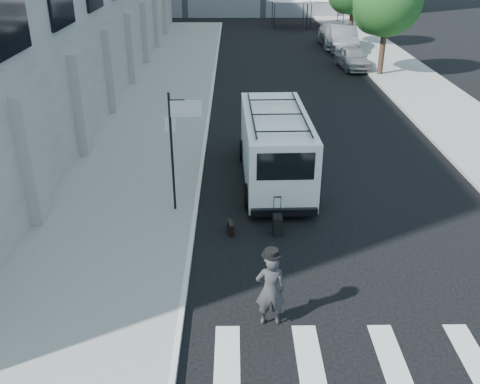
{
  "coord_description": "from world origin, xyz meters",
  "views": [
    {
      "loc": [
        -0.83,
        -10.81,
        7.47
      ],
      "look_at": [
        -0.7,
        1.93,
        1.3
      ],
      "focal_mm": 40.0,
      "sensor_mm": 36.0,
      "label": 1
    }
  ],
  "objects_px": {
    "parked_car_a": "(353,58)",
    "cargo_van": "(275,146)",
    "parked_car_b": "(343,38)",
    "parked_car_c": "(335,36)",
    "suitcase": "(277,225)",
    "briefcase": "(231,228)",
    "businessman": "(270,290)"
  },
  "relations": [
    {
      "from": "parked_car_a",
      "to": "cargo_van",
      "type": "bearing_deg",
      "value": -115.1
    },
    {
      "from": "parked_car_a",
      "to": "parked_car_c",
      "type": "xyz_separation_m",
      "value": [
        0.14,
        7.26,
        0.09
      ]
    },
    {
      "from": "parked_car_b",
      "to": "parked_car_c",
      "type": "xyz_separation_m",
      "value": [
        -0.27,
        1.68,
        -0.09
      ]
    },
    {
      "from": "briefcase",
      "to": "parked_car_c",
      "type": "relative_size",
      "value": 0.08
    },
    {
      "from": "cargo_van",
      "to": "parked_car_c",
      "type": "xyz_separation_m",
      "value": [
        6.04,
        23.61,
        -0.44
      ]
    },
    {
      "from": "suitcase",
      "to": "parked_car_a",
      "type": "bearing_deg",
      "value": 71.06
    },
    {
      "from": "briefcase",
      "to": "parked_car_c",
      "type": "distance_m",
      "value": 28.23
    },
    {
      "from": "cargo_van",
      "to": "parked_car_a",
      "type": "height_order",
      "value": "cargo_van"
    },
    {
      "from": "parked_car_a",
      "to": "suitcase",
      "type": "bearing_deg",
      "value": -112.12
    },
    {
      "from": "parked_car_a",
      "to": "businessman",
      "type": "bearing_deg",
      "value": -110.56
    },
    {
      "from": "cargo_van",
      "to": "parked_car_b",
      "type": "xyz_separation_m",
      "value": [
        6.31,
        21.93,
        -0.35
      ]
    },
    {
      "from": "suitcase",
      "to": "parked_car_b",
      "type": "relative_size",
      "value": 0.21
    },
    {
      "from": "suitcase",
      "to": "briefcase",
      "type": "bearing_deg",
      "value": 176.23
    },
    {
      "from": "parked_car_c",
      "to": "businessman",
      "type": "bearing_deg",
      "value": -102.54
    },
    {
      "from": "suitcase",
      "to": "parked_car_c",
      "type": "distance_m",
      "value": 27.95
    },
    {
      "from": "businessman",
      "to": "parked_car_b",
      "type": "xyz_separation_m",
      "value": [
        6.91,
        29.32,
        -0.0
      ]
    },
    {
      "from": "parked_car_b",
      "to": "cargo_van",
      "type": "bearing_deg",
      "value": -101.09
    },
    {
      "from": "parked_car_b",
      "to": "parked_car_c",
      "type": "relative_size",
      "value": 0.99
    },
    {
      "from": "suitcase",
      "to": "cargo_van",
      "type": "bearing_deg",
      "value": 85.41
    },
    {
      "from": "parked_car_b",
      "to": "parked_car_c",
      "type": "height_order",
      "value": "parked_car_b"
    },
    {
      "from": "businessman",
      "to": "suitcase",
      "type": "relative_size",
      "value": 1.6
    },
    {
      "from": "businessman",
      "to": "cargo_van",
      "type": "relative_size",
      "value": 0.27
    },
    {
      "from": "briefcase",
      "to": "cargo_van",
      "type": "height_order",
      "value": "cargo_van"
    },
    {
      "from": "businessman",
      "to": "suitcase",
      "type": "height_order",
      "value": "businessman"
    },
    {
      "from": "parked_car_a",
      "to": "parked_car_c",
      "type": "distance_m",
      "value": 7.26
    },
    {
      "from": "cargo_van",
      "to": "parked_car_a",
      "type": "distance_m",
      "value": 17.39
    },
    {
      "from": "parked_car_c",
      "to": "parked_car_b",
      "type": "bearing_deg",
      "value": -81.19
    },
    {
      "from": "briefcase",
      "to": "parked_car_b",
      "type": "distance_m",
      "value": 26.7
    },
    {
      "from": "briefcase",
      "to": "parked_car_a",
      "type": "bearing_deg",
      "value": 60.09
    },
    {
      "from": "suitcase",
      "to": "parked_car_c",
      "type": "bearing_deg",
      "value": 75.1
    },
    {
      "from": "businessman",
      "to": "parked_car_c",
      "type": "xyz_separation_m",
      "value": [
        6.64,
        30.99,
        -0.1
      ]
    },
    {
      "from": "cargo_van",
      "to": "parked_car_a",
      "type": "relative_size",
      "value": 1.59
    }
  ]
}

